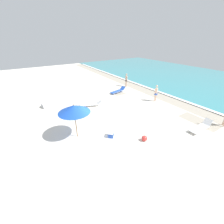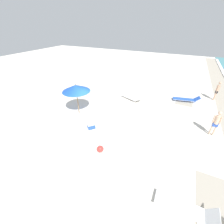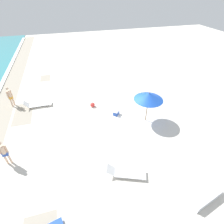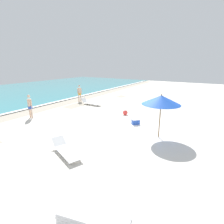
% 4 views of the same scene
% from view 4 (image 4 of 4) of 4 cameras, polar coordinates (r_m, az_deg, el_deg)
% --- Properties ---
extents(ground_plane, '(60.00, 60.00, 0.16)m').
position_cam_4_polar(ground_plane, '(11.28, 6.63, -5.62)').
color(ground_plane, silver).
extents(beach_umbrella, '(2.06, 2.06, 2.44)m').
position_cam_4_polar(beach_umbrella, '(9.61, 15.78, 3.79)').
color(beach_umbrella, olive).
rests_on(beach_umbrella, ground_plane).
extents(lounger_stack, '(1.03, 1.96, 0.41)m').
position_cam_4_polar(lounger_stack, '(5.19, -6.09, -31.66)').
color(lounger_stack, white).
rests_on(lounger_stack, ground_plane).
extents(sun_lounger_beside_umbrella, '(0.63, 2.17, 0.61)m').
position_cam_4_polar(sun_lounger_beside_umbrella, '(17.34, -6.91, 3.02)').
color(sun_lounger_beside_umbrella, white).
rests_on(sun_lounger_beside_umbrella, ground_plane).
extents(sun_lounger_near_water_left, '(1.35, 2.22, 0.50)m').
position_cam_4_polar(sun_lounger_near_water_left, '(8.36, -14.81, -11.92)').
color(sun_lounger_near_water_left, white).
rests_on(sun_lounger_near_water_left, ground_plane).
extents(beachgoer_shoreline_child, '(0.35, 0.33, 1.76)m').
position_cam_4_polar(beachgoer_shoreline_child, '(18.97, -10.56, 6.39)').
color(beachgoer_shoreline_child, beige).
rests_on(beachgoer_shoreline_child, ground_plane).
extents(beachgoer_strolling_adult, '(0.27, 0.45, 1.76)m').
position_cam_4_polar(beachgoer_strolling_adult, '(14.33, -25.26, 2.11)').
color(beachgoer_strolling_adult, beige).
rests_on(beachgoer_strolling_adult, ground_plane).
extents(beach_ball, '(0.38, 0.38, 0.38)m').
position_cam_4_polar(beach_ball, '(13.94, 4.33, -0.19)').
color(beach_ball, red).
rests_on(beach_ball, ground_plane).
extents(cooler_box, '(0.61, 0.60, 0.37)m').
position_cam_4_polar(cooler_box, '(11.91, 7.72, -3.13)').
color(cooler_box, blue).
rests_on(cooler_box, ground_plane).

